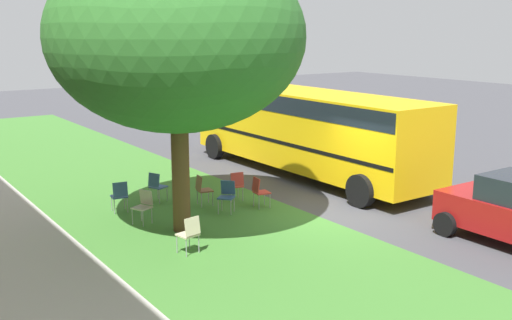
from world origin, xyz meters
TOP-DOWN VIEW (x-y plane):
  - ground at (0.00, 0.00)m, footprint 80.00×80.00m
  - grass_verge at (0.00, 3.20)m, footprint 48.00×6.00m
  - sidewalk_strip at (0.00, 7.60)m, footprint 48.00×2.80m
  - street_tree at (1.13, 3.75)m, footprint 6.10×6.10m
  - chair_0 at (1.61, 1.03)m, footprint 0.48×0.49m
  - chair_1 at (-0.43, 4.38)m, footprint 0.49×0.48m
  - chair_2 at (2.72, 2.24)m, footprint 0.48×0.49m
  - chair_3 at (1.77, 2.01)m, footprint 0.59×0.59m
  - chair_4 at (2.18, 4.31)m, footprint 0.55×0.55m
  - chair_5 at (3.80, 3.16)m, footprint 0.54×0.55m
  - chair_6 at (3.44, 4.45)m, footprint 0.48×0.48m
  - chair_7 at (2.56, 1.21)m, footprint 0.48×0.48m
  - school_bus at (4.02, -2.61)m, footprint 10.40×2.80m

SIDE VIEW (x-z plane):
  - ground at x=0.00m, z-range 0.00..0.00m
  - grass_verge at x=0.00m, z-range 0.00..0.01m
  - sidewalk_strip at x=0.00m, z-range 0.00..0.01m
  - chair_0 at x=1.61m, z-range 0.08..0.96m
  - chair_1 at x=-0.43m, z-range 0.08..0.96m
  - chair_2 at x=2.72m, z-range 0.08..0.96m
  - chair_3 at x=1.77m, z-range 0.08..0.96m
  - chair_4 at x=2.18m, z-range 0.08..0.96m
  - chair_5 at x=3.80m, z-range 0.08..0.96m
  - chair_6 at x=3.44m, z-range 0.08..0.96m
  - chair_7 at x=2.56m, z-range 0.08..0.96m
  - school_bus at x=4.02m, z-range 0.32..3.20m
  - street_tree at x=1.13m, z-range 1.25..8.28m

